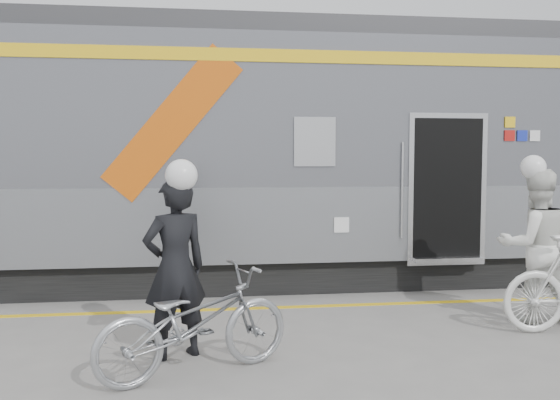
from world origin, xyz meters
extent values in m
plane|color=slate|center=(0.00, 0.00, 0.00)|extent=(90.00, 90.00, 0.00)
cube|color=black|center=(0.11, 4.20, 0.25)|extent=(24.00, 2.70, 0.50)
cube|color=#9EA0A5|center=(0.11, 4.20, 1.05)|extent=(24.00, 3.00, 1.10)
cube|color=slate|center=(0.11, 4.20, 2.70)|extent=(24.00, 3.00, 2.20)
cube|color=#38383A|center=(0.11, 4.20, 3.95)|extent=(24.00, 2.64, 0.30)
cube|color=yellow|center=(0.11, 2.69, 3.45)|extent=(24.00, 0.02, 0.18)
cube|color=#CB530B|center=(-1.69, 2.69, 2.50)|extent=(1.96, 0.01, 2.19)
cube|color=black|center=(0.31, 2.69, 2.25)|extent=(0.55, 0.02, 0.65)
cube|color=black|center=(2.31, 2.90, 1.55)|extent=(1.05, 0.45, 2.10)
cube|color=silver|center=(2.31, 2.69, 1.55)|extent=(1.20, 0.02, 2.25)
cylinder|color=silver|center=(1.61, 2.67, 1.55)|extent=(0.04, 0.04, 1.40)
cube|color=silver|center=(2.31, 2.65, 0.52)|extent=(1.05, 0.25, 0.06)
cube|color=yellow|center=(3.26, 2.69, 2.55)|extent=(0.16, 0.01, 0.16)
cube|color=#A61613|center=(3.26, 2.69, 2.35)|extent=(0.16, 0.01, 0.16)
cube|color=#18299F|center=(3.46, 2.69, 2.35)|extent=(0.16, 0.01, 0.16)
cube|color=silver|center=(3.66, 2.69, 2.35)|extent=(0.16, 0.01, 0.16)
cube|color=silver|center=(0.71, 2.69, 1.05)|extent=(0.22, 0.01, 0.22)
cube|color=yellow|center=(0.00, 2.15, 0.00)|extent=(24.00, 0.12, 0.01)
imported|color=black|center=(-1.56, 0.34, 0.92)|extent=(0.79, 0.68, 1.83)
imported|color=#9FA1A6|center=(-1.36, -0.21, 0.50)|extent=(2.03, 1.40, 1.01)
imported|color=white|center=(2.78, 1.11, 0.94)|extent=(0.98, 0.80, 1.89)
sphere|color=white|center=(-1.56, 0.34, 1.99)|extent=(0.32, 0.32, 0.32)
sphere|color=white|center=(2.78, 1.11, 2.04)|extent=(0.30, 0.30, 0.30)
camera|label=1|loc=(-1.27, -5.65, 2.03)|focal=38.00mm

